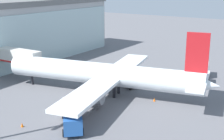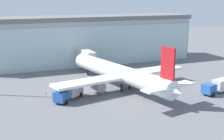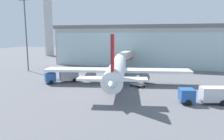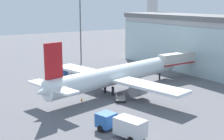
% 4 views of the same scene
% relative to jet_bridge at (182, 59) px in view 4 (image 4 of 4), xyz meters
% --- Properties ---
extents(ground, '(240.00, 240.00, 0.00)m').
position_rel_jet_bridge_xyz_m(ground, '(3.93, -27.84, -4.33)').
color(ground, slate).
extents(jet_bridge, '(2.74, 12.71, 5.70)m').
position_rel_jet_bridge_xyz_m(jet_bridge, '(0.00, 0.00, 0.00)').
color(jet_bridge, beige).
rests_on(jet_bridge, ground).
extents(apron_light_mast, '(3.20, 0.40, 20.76)m').
position_rel_jet_bridge_xyz_m(apron_light_mast, '(-27.32, -12.33, 7.84)').
color(apron_light_mast, '#59595E').
rests_on(apron_light_mast, ground).
extents(airplane, '(31.60, 35.79, 10.83)m').
position_rel_jet_bridge_xyz_m(airplane, '(2.37, -19.51, -1.03)').
color(airplane, white).
rests_on(airplane, ground).
extents(catering_truck, '(6.82, 6.61, 2.65)m').
position_rel_jet_bridge_xyz_m(catering_truck, '(-9.52, -22.77, -2.86)').
color(catering_truck, '#2659A5').
rests_on(catering_truck, ground).
extents(fuel_truck, '(7.62, 4.11, 2.65)m').
position_rel_jet_bridge_xyz_m(fuel_truck, '(19.70, -29.65, -2.86)').
color(fuel_truck, '#2659A5').
rests_on(fuel_truck, ground).
extents(baggage_cart, '(3.22, 2.75, 1.50)m').
position_rel_jet_bridge_xyz_m(baggage_cart, '(7.51, -21.92, -3.83)').
color(baggage_cart, '#9E998C').
rests_on(baggage_cart, ground).
extents(safety_cone_nose, '(0.36, 0.36, 0.55)m').
position_rel_jet_bridge_xyz_m(safety_cone_nose, '(3.89, -27.64, -4.05)').
color(safety_cone_nose, orange).
rests_on(safety_cone_nose, ground).
extents(safety_cone_wingtip, '(0.36, 0.36, 0.55)m').
position_rel_jet_bridge_xyz_m(safety_cone_wingtip, '(-13.37, -17.85, -4.05)').
color(safety_cone_wingtip, orange).
rests_on(safety_cone_wingtip, ground).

